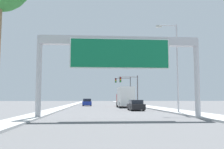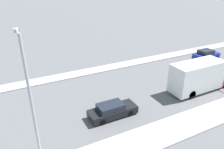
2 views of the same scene
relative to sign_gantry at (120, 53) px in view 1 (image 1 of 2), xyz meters
The scene contains 9 objects.
sidewalk_right 43.14m from the sign_gantry, 79.57° to the left, with size 3.00×120.00×0.15m.
median_strip_left 43.06m from the sign_gantry, 99.77° to the left, with size 2.00×120.00×0.15m.
sign_gantry is the anchor object (origin of this frame).
car_mid_right 14.42m from the sign_gantry, 75.15° to the left, with size 1.75×4.68×1.39m.
car_far_left 34.27m from the sign_gantry, 95.92° to the left, with size 1.88×4.28×1.53m.
truck_box_primary 25.31m from the sign_gantry, 81.97° to the left, with size 2.42×8.81×3.56m.
traffic_light_near_intersection 30.64m from the sign_gantry, 79.57° to the left, with size 3.90×0.32×6.23m.
traffic_light_mid_block 40.51m from the sign_gantry, 82.09° to the left, with size 3.98×0.32×6.78m.
street_lamp_right 8.94m from the sign_gantry, 42.40° to the left, with size 2.34×0.28×9.63m.
Camera 1 is at (-2.08, -2.05, 1.60)m, focal length 40.00 mm.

